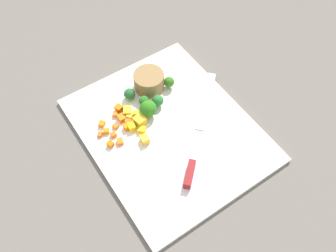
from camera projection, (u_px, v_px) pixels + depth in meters
name	position (u px, v px, depth m)	size (l,w,h in m)	color
ground_plane	(168.00, 131.00, 0.85)	(4.00, 4.00, 0.00)	#676259
cutting_board	(168.00, 130.00, 0.84)	(0.44, 0.36, 0.01)	white
prep_bowl	(149.00, 81.00, 0.89)	(0.08, 0.08, 0.04)	olive
chef_knife	(196.00, 146.00, 0.80)	(0.24, 0.26, 0.02)	silver
carrot_dice_0	(102.00, 124.00, 0.84)	(0.01, 0.01, 0.01)	orange
carrot_dice_1	(100.00, 135.00, 0.82)	(0.01, 0.01, 0.01)	orange
carrot_dice_2	(120.00, 142.00, 0.81)	(0.01, 0.01, 0.01)	orange
carrot_dice_3	(119.00, 109.00, 0.86)	(0.02, 0.02, 0.02)	orange
carrot_dice_4	(136.00, 120.00, 0.85)	(0.01, 0.01, 0.01)	orange
carrot_dice_5	(116.00, 126.00, 0.84)	(0.01, 0.01, 0.01)	orange
carrot_dice_6	(115.00, 114.00, 0.85)	(0.01, 0.01, 0.01)	orange
carrot_dice_7	(106.00, 131.00, 0.83)	(0.01, 0.01, 0.01)	orange
carrot_dice_8	(127.00, 127.00, 0.83)	(0.01, 0.02, 0.01)	orange
carrot_dice_9	(122.00, 118.00, 0.85)	(0.02, 0.02, 0.01)	orange
carrot_dice_10	(110.00, 144.00, 0.81)	(0.01, 0.01, 0.01)	orange
carrot_dice_11	(114.00, 135.00, 0.82)	(0.01, 0.01, 0.01)	orange
carrot_dice_12	(128.00, 121.00, 0.84)	(0.01, 0.02, 0.01)	orange
pepper_dice_0	(136.00, 113.00, 0.86)	(0.01, 0.01, 0.01)	yellow
pepper_dice_1	(127.00, 111.00, 0.85)	(0.02, 0.02, 0.02)	yellow
pepper_dice_2	(144.00, 139.00, 0.81)	(0.02, 0.02, 0.02)	yellow
pepper_dice_3	(140.00, 121.00, 0.84)	(0.02, 0.02, 0.02)	yellow
pepper_dice_4	(144.00, 105.00, 0.87)	(0.01, 0.01, 0.01)	yellow
pepper_dice_5	(142.00, 130.00, 0.83)	(0.02, 0.02, 0.01)	yellow
pepper_dice_6	(148.00, 114.00, 0.86)	(0.01, 0.01, 0.01)	yellow
pepper_dice_7	(132.00, 127.00, 0.83)	(0.02, 0.02, 0.02)	yellow
pepper_dice_8	(130.00, 116.00, 0.85)	(0.01, 0.01, 0.01)	yellow
broccoli_floret_0	(130.00, 94.00, 0.88)	(0.03, 0.03, 0.03)	#83AD54
broccoli_floret_1	(169.00, 82.00, 0.89)	(0.03, 0.03, 0.03)	#91C054
broccoli_floret_2	(148.00, 109.00, 0.84)	(0.04, 0.04, 0.05)	#83AC67
broccoli_floret_3	(158.00, 101.00, 0.86)	(0.03, 0.03, 0.03)	#98C063
broccoli_floret_4	(144.00, 101.00, 0.86)	(0.03, 0.03, 0.03)	#8DBE58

